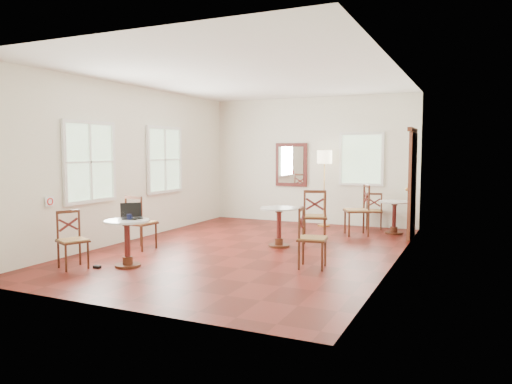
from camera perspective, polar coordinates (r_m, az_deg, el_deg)
ground at (r=8.62m, az=-0.84°, el=-6.79°), size 7.00×7.00×0.00m
room_shell at (r=8.71m, az=-0.44°, el=5.84°), size 5.02×7.02×3.01m
cafe_table_near at (r=7.57m, az=-14.92°, el=-5.22°), size 0.67×0.67×0.71m
cafe_table_mid at (r=8.82m, az=2.72°, el=-3.60°), size 0.68×0.68×0.72m
cafe_table_back at (r=10.56m, az=15.96°, el=-2.47°), size 0.65×0.65×0.69m
chair_near_a at (r=8.82m, az=-13.48°, el=-3.51°), size 0.48×0.48×0.96m
chair_near_b at (r=7.73m, az=-20.82°, el=-5.27°), size 0.52×0.52×0.86m
chair_mid_a at (r=9.25m, az=6.92°, el=-2.85°), size 0.59×0.59×1.01m
chair_mid_b at (r=7.28m, az=6.47°, el=-5.39°), size 0.48×0.48×0.90m
chair_back_a at (r=11.12m, az=13.72°, el=-2.16°), size 0.44×0.44×0.82m
chair_back_b at (r=10.22m, az=11.92°, el=-2.08°), size 0.65×0.65×1.05m
floor_lamp at (r=11.24m, az=8.05°, el=3.51°), size 0.34×0.34×1.75m
laptop at (r=7.71m, az=-14.45°, el=-2.57°), size 0.41×0.41×0.23m
mouse at (r=7.52m, az=-14.06°, el=-3.04°), size 0.10×0.07×0.04m
navy_mug at (r=7.55m, az=-14.69°, el=-2.84°), size 0.10×0.07×0.08m
water_glass at (r=7.72m, az=-15.32°, el=-2.63°), size 0.06×0.06×0.10m
power_adapter at (r=7.66m, az=-18.19°, el=-8.37°), size 0.11×0.07×0.04m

